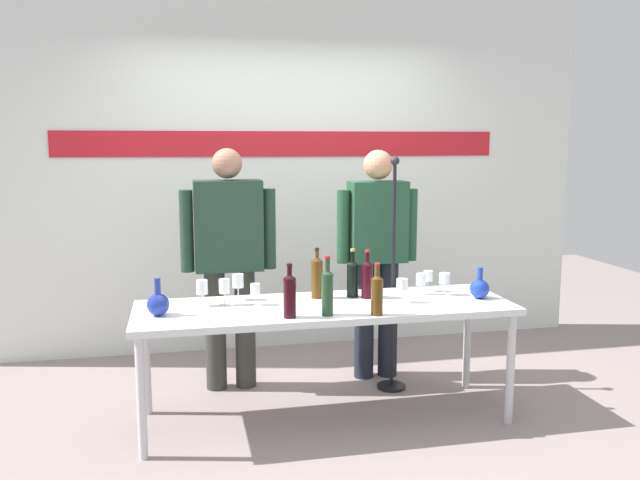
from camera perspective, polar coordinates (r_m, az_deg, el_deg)
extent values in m
plane|color=gray|center=(4.22, 0.44, -15.15)|extent=(10.00, 10.00, 0.00)
cube|color=white|center=(5.41, -3.19, 6.44)|extent=(5.10, 0.10, 3.00)
cube|color=red|center=(5.35, -3.11, 8.31)|extent=(3.57, 0.01, 0.20)
cube|color=silver|center=(3.99, 0.46, -5.89)|extent=(2.27, 0.71, 0.04)
cylinder|color=silver|center=(3.73, -15.20, -13.08)|extent=(0.05, 0.05, 0.68)
cylinder|color=silver|center=(4.19, 16.15, -10.69)|extent=(0.05, 0.05, 0.68)
cylinder|color=silver|center=(4.31, -14.79, -10.11)|extent=(0.05, 0.05, 0.68)
cylinder|color=silver|center=(4.71, 12.61, -8.41)|extent=(0.05, 0.05, 0.68)
sphere|color=navy|center=(3.84, -13.82, -5.45)|extent=(0.13, 0.13, 0.13)
cylinder|color=navy|center=(3.82, -13.88, -3.95)|extent=(0.03, 0.03, 0.10)
sphere|color=#1B35A2|center=(4.25, 13.63, -4.13)|extent=(0.12, 0.12, 0.12)
cylinder|color=#1B35A2|center=(4.23, 13.68, -2.89)|extent=(0.03, 0.03, 0.09)
cylinder|color=#32342E|center=(4.61, -9.02, -7.69)|extent=(0.14, 0.14, 0.83)
cylinder|color=#32342E|center=(4.63, -6.48, -7.59)|extent=(0.14, 0.14, 0.83)
cube|color=#1F392B|center=(4.47, -7.94, 1.25)|extent=(0.45, 0.22, 0.61)
cylinder|color=#1F392B|center=(4.47, -11.46, 0.76)|extent=(0.09, 0.09, 0.55)
cylinder|color=#1F392B|center=(4.51, -4.42, 0.97)|extent=(0.09, 0.09, 0.55)
sphere|color=#996B52|center=(4.44, -8.05, 6.58)|extent=(0.20, 0.20, 0.20)
cylinder|color=black|center=(4.78, 3.84, -6.91)|extent=(0.14, 0.14, 0.85)
cylinder|color=black|center=(4.83, 5.90, -6.77)|extent=(0.14, 0.14, 0.85)
cube|color=#20472F|center=(4.67, 4.99, 1.59)|extent=(0.40, 0.22, 0.57)
cylinder|color=#20472F|center=(4.60, 2.02, 1.17)|extent=(0.09, 0.09, 0.51)
cylinder|color=#20472F|center=(4.75, 7.85, 1.32)|extent=(0.09, 0.09, 0.51)
sphere|color=tan|center=(4.64, 5.05, 6.50)|extent=(0.21, 0.21, 0.21)
cylinder|color=#4D330E|center=(3.75, 4.95, -4.93)|extent=(0.07, 0.07, 0.21)
cone|color=#4D330E|center=(3.72, 4.97, -3.18)|extent=(0.07, 0.07, 0.03)
cylinder|color=#4D330E|center=(3.72, 4.98, -2.80)|extent=(0.03, 0.03, 0.07)
cylinder|color=red|center=(3.71, 4.99, -2.12)|extent=(0.03, 0.03, 0.02)
cylinder|color=black|center=(4.17, 2.83, -3.55)|extent=(0.07, 0.07, 0.21)
cone|color=black|center=(4.15, 2.84, -1.98)|extent=(0.07, 0.07, 0.03)
cylinder|color=black|center=(4.14, 2.84, -1.57)|extent=(0.03, 0.03, 0.09)
cylinder|color=gold|center=(4.13, 2.85, -0.87)|extent=(0.03, 0.03, 0.02)
cylinder|color=#1F3F27|center=(3.72, 0.64, -4.75)|extent=(0.07, 0.07, 0.24)
cone|color=#1F3F27|center=(3.70, 0.65, -2.76)|extent=(0.07, 0.07, 0.03)
cylinder|color=#1F3F27|center=(3.69, 0.65, -2.29)|extent=(0.03, 0.03, 0.09)
cylinder|color=red|center=(3.68, 0.65, -1.52)|extent=(0.03, 0.03, 0.02)
cylinder|color=black|center=(3.68, -2.64, -5.03)|extent=(0.07, 0.07, 0.22)
cone|color=black|center=(3.65, -2.65, -3.13)|extent=(0.07, 0.07, 0.03)
cylinder|color=black|center=(3.65, -2.65, -2.81)|extent=(0.03, 0.03, 0.07)
cylinder|color=black|center=(3.64, -2.66, -2.18)|extent=(0.03, 0.03, 0.02)
cylinder|color=black|center=(4.14, 4.10, -3.59)|extent=(0.07, 0.07, 0.21)
cone|color=black|center=(4.12, 4.12, -1.98)|extent=(0.07, 0.07, 0.03)
cylinder|color=black|center=(4.11, 4.12, -1.60)|extent=(0.02, 0.02, 0.08)
cylinder|color=#B32320|center=(4.10, 4.13, -0.94)|extent=(0.03, 0.03, 0.02)
cylinder|color=#4F300C|center=(4.13, -0.27, -3.43)|extent=(0.07, 0.07, 0.24)
cone|color=#4F300C|center=(4.10, -0.27, -1.64)|extent=(0.07, 0.07, 0.03)
cylinder|color=#4F300C|center=(4.10, -0.27, -1.36)|extent=(0.02, 0.02, 0.07)
cylinder|color=black|center=(4.09, -0.27, -0.80)|extent=(0.03, 0.03, 0.02)
cylinder|color=white|center=(4.00, -5.61, -5.60)|extent=(0.06, 0.06, 0.00)
cylinder|color=white|center=(3.99, -5.62, -5.17)|extent=(0.01, 0.01, 0.06)
cylinder|color=white|center=(3.98, -5.63, -4.27)|extent=(0.06, 0.06, 0.07)
cylinder|color=white|center=(4.02, -10.12, -5.61)|extent=(0.05, 0.05, 0.00)
cylinder|color=white|center=(4.01, -10.14, -5.11)|extent=(0.01, 0.01, 0.07)
cylinder|color=white|center=(4.00, -10.17, -4.03)|extent=(0.07, 0.07, 0.09)
cylinder|color=white|center=(4.14, -7.08, -5.13)|extent=(0.06, 0.06, 0.00)
cylinder|color=white|center=(4.13, -7.09, -4.60)|extent=(0.01, 0.01, 0.08)
cylinder|color=white|center=(4.11, -7.11, -3.52)|extent=(0.07, 0.07, 0.08)
cylinder|color=white|center=(4.02, -8.24, -5.57)|extent=(0.06, 0.06, 0.00)
cylinder|color=white|center=(4.01, -8.26, -5.07)|extent=(0.01, 0.01, 0.07)
cylinder|color=white|center=(3.99, -8.28, -3.97)|extent=(0.06, 0.06, 0.09)
cylinder|color=white|center=(4.39, 9.31, -4.39)|extent=(0.06, 0.06, 0.00)
cylinder|color=white|center=(4.38, 9.32, -3.95)|extent=(0.01, 0.01, 0.07)
cylinder|color=white|center=(4.37, 9.34, -3.09)|extent=(0.06, 0.06, 0.07)
cylinder|color=white|center=(4.30, 10.69, -4.68)|extent=(0.06, 0.06, 0.00)
cylinder|color=white|center=(4.30, 10.70, -4.19)|extent=(0.01, 0.01, 0.07)
cylinder|color=white|center=(4.28, 10.73, -3.27)|extent=(0.07, 0.07, 0.07)
cylinder|color=white|center=(4.30, 8.71, -4.66)|extent=(0.05, 0.05, 0.00)
cylinder|color=white|center=(4.29, 8.72, -4.25)|extent=(0.01, 0.01, 0.06)
cylinder|color=white|center=(4.28, 8.74, -3.37)|extent=(0.06, 0.06, 0.08)
cylinder|color=white|center=(4.07, 7.08, -5.36)|extent=(0.05, 0.05, 0.00)
cylinder|color=white|center=(4.06, 7.09, -4.79)|extent=(0.01, 0.01, 0.08)
cylinder|color=white|center=(4.05, 7.11, -3.79)|extent=(0.07, 0.07, 0.07)
cylinder|color=black|center=(4.72, 6.18, -12.47)|extent=(0.20, 0.20, 0.02)
cylinder|color=black|center=(4.50, 6.33, -3.40)|extent=(0.02, 0.02, 1.54)
sphere|color=#232328|center=(4.41, 6.51, 6.82)|extent=(0.06, 0.06, 0.06)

